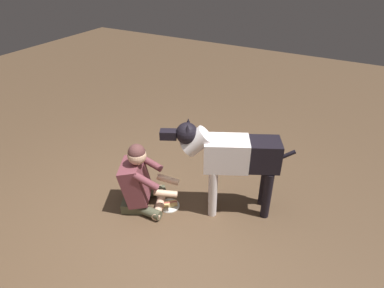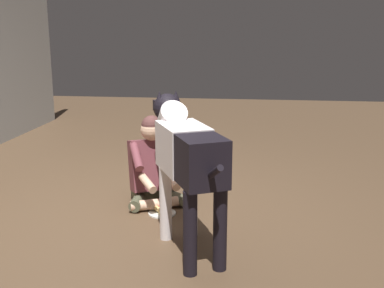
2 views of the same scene
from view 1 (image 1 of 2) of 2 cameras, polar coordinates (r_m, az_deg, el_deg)
name	(u,v)px [view 1 (image 1 of 2)]	position (r m, az deg, el deg)	size (l,w,h in m)	color
ground_plane	(153,220)	(3.88, -6.74, -12.95)	(14.74, 14.74, 0.00)	brown
person_sitting_on_floor	(140,182)	(3.86, -8.94, -6.52)	(0.73, 0.63, 0.85)	#4F513B
large_dog	(231,156)	(3.57, 6.75, -2.13)	(1.32, 0.74, 1.15)	silver
hot_dog_on_plate	(169,204)	(4.02, -3.97, -10.35)	(0.25, 0.25, 0.06)	silver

